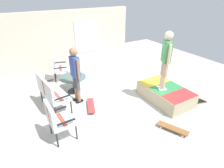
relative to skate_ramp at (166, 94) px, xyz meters
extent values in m
cube|color=beige|center=(0.44, 1.28, -0.28)|extent=(12.00, 12.00, 0.10)
cube|color=beige|center=(4.24, 1.78, 1.02)|extent=(0.20, 6.00, 2.50)
cube|color=silver|center=(4.13, 0.88, 1.12)|extent=(0.03, 1.10, 1.40)
cube|color=tan|center=(0.00, 0.03, -0.01)|extent=(1.70, 1.06, 0.45)
cube|color=red|center=(-0.56, 0.04, 0.23)|extent=(0.55, 1.01, 0.01)
cube|color=#338C4C|center=(0.00, 0.03, 0.23)|extent=(0.55, 1.01, 0.01)
cube|color=yellow|center=(0.56, 0.03, 0.23)|extent=(0.55, 1.01, 0.01)
cylinder|color=#B2B2B7|center=(0.00, 0.53, 0.20)|extent=(1.62, 0.07, 0.05)
cube|color=tan|center=(-0.01, -0.77, -0.03)|extent=(1.65, 0.66, 0.38)
cylinder|color=black|center=(0.89, 2.90, -0.01)|extent=(0.04, 0.04, 0.44)
cylinder|color=black|center=(2.05, 3.03, -0.01)|extent=(0.04, 0.04, 0.44)
cylinder|color=black|center=(0.84, 3.37, -0.01)|extent=(0.04, 0.04, 0.44)
cylinder|color=black|center=(2.00, 3.50, -0.01)|extent=(0.04, 0.04, 0.44)
cube|color=silver|center=(1.45, 3.20, 0.25)|extent=(1.30, 0.69, 0.08)
cube|color=#B74738|center=(1.45, 3.20, 0.29)|extent=(1.21, 0.23, 0.00)
cube|color=silver|center=(1.42, 3.43, 0.54)|extent=(1.25, 0.22, 0.50)
cube|color=#B74738|center=(1.42, 3.43, 0.54)|extent=(0.11, 0.09, 0.46)
cube|color=black|center=(0.84, 3.13, 0.41)|extent=(0.09, 0.47, 0.04)
cube|color=black|center=(2.05, 3.27, 0.41)|extent=(0.09, 0.47, 0.04)
cylinder|color=black|center=(2.87, 2.31, -0.01)|extent=(0.04, 0.04, 0.44)
cylinder|color=black|center=(3.39, 2.17, -0.01)|extent=(0.04, 0.04, 0.44)
cylinder|color=black|center=(3.00, 2.76, -0.01)|extent=(0.04, 0.04, 0.44)
cylinder|color=black|center=(3.52, 2.62, -0.01)|extent=(0.04, 0.04, 0.44)
cube|color=silver|center=(3.20, 2.47, 0.25)|extent=(0.75, 0.70, 0.08)
cube|color=#B74738|center=(3.20, 2.47, 0.29)|extent=(0.59, 0.25, 0.00)
cube|color=silver|center=(3.26, 2.69, 0.54)|extent=(0.62, 0.24, 0.50)
cube|color=#B74738|center=(3.26, 2.69, 0.54)|extent=(0.12, 0.11, 0.46)
cube|color=black|center=(2.92, 2.54, 0.41)|extent=(0.17, 0.46, 0.04)
cube|color=black|center=(3.48, 2.39, 0.41)|extent=(0.17, 0.46, 0.04)
cylinder|color=black|center=(-0.18, 3.16, -0.01)|extent=(0.04, 0.04, 0.44)
cylinder|color=black|center=(0.36, 3.17, -0.01)|extent=(0.04, 0.04, 0.44)
cylinder|color=black|center=(-0.19, 3.63, -0.01)|extent=(0.04, 0.04, 0.44)
cylinder|color=black|center=(0.35, 3.64, -0.01)|extent=(0.04, 0.04, 0.44)
cube|color=silver|center=(0.09, 3.40, 0.25)|extent=(0.63, 0.57, 0.08)
cube|color=#B74738|center=(0.09, 3.40, 0.29)|extent=(0.58, 0.11, 0.00)
cube|color=silver|center=(0.08, 3.64, 0.54)|extent=(0.62, 0.10, 0.50)
cube|color=#B74738|center=(0.08, 3.64, 0.54)|extent=(0.10, 0.09, 0.46)
cube|color=black|center=(-0.20, 3.39, 0.41)|extent=(0.05, 0.47, 0.04)
cube|color=black|center=(0.38, 3.41, 0.41)|extent=(0.05, 0.47, 0.04)
cylinder|color=black|center=(2.08, 2.38, 0.04)|extent=(0.06, 0.06, 0.55)
cylinder|color=black|center=(2.08, 2.38, -0.22)|extent=(0.44, 0.44, 0.03)
cylinder|color=#4C6660|center=(2.08, 2.38, 0.33)|extent=(0.90, 0.90, 0.02)
cube|color=black|center=(1.34, 2.48, -0.21)|extent=(0.14, 0.25, 0.05)
cylinder|color=#9E7051|center=(1.34, 2.48, 0.03)|extent=(0.10, 0.10, 0.42)
cylinder|color=#4C4C51|center=(1.34, 2.48, 0.45)|extent=(0.13, 0.13, 0.42)
cube|color=black|center=(1.50, 2.50, -0.21)|extent=(0.14, 0.25, 0.05)
cylinder|color=#9E7051|center=(1.50, 2.50, 0.03)|extent=(0.10, 0.10, 0.42)
cylinder|color=#4C4C51|center=(1.50, 2.50, 0.45)|extent=(0.13, 0.13, 0.42)
cube|color=#334C99|center=(1.42, 2.49, 0.98)|extent=(0.34, 0.22, 0.63)
sphere|color=#9E7051|center=(1.42, 2.49, 1.44)|extent=(0.24, 0.24, 0.24)
cylinder|color=#9E7051|center=(1.22, 2.46, 0.96)|extent=(0.08, 0.08, 0.59)
cylinder|color=#9E7051|center=(1.62, 2.52, 0.96)|extent=(0.08, 0.08, 0.59)
cube|color=silver|center=(0.10, 0.18, 0.26)|extent=(0.20, 0.26, 0.05)
cylinder|color=beige|center=(0.10, 0.18, 0.49)|extent=(0.10, 0.10, 0.42)
cylinder|color=tan|center=(0.10, 0.18, 0.92)|extent=(0.13, 0.13, 0.42)
cube|color=silver|center=(-0.06, 0.25, 0.26)|extent=(0.20, 0.26, 0.05)
cylinder|color=beige|center=(-0.06, 0.25, 0.49)|extent=(0.10, 0.10, 0.42)
cylinder|color=tan|center=(-0.06, 0.25, 0.92)|extent=(0.13, 0.13, 0.42)
cube|color=#3F8C4C|center=(0.02, 0.22, 1.44)|extent=(0.37, 0.30, 0.63)
sphere|color=beige|center=(0.02, 0.22, 1.91)|extent=(0.24, 0.24, 0.24)
cylinder|color=beige|center=(0.20, 0.13, 1.42)|extent=(0.08, 0.08, 0.60)
cylinder|color=beige|center=(-0.16, 0.30, 1.42)|extent=(0.08, 0.08, 0.60)
cube|color=#B23838|center=(0.85, 2.30, -0.14)|extent=(0.82, 0.47, 0.02)
cylinder|color=silver|center=(1.08, 2.12, -0.20)|extent=(0.06, 0.05, 0.06)
cylinder|color=silver|center=(1.14, 2.27, -0.20)|extent=(0.06, 0.05, 0.06)
cylinder|color=silver|center=(0.56, 2.32, -0.20)|extent=(0.06, 0.05, 0.06)
cylinder|color=silver|center=(0.61, 2.47, -0.20)|extent=(0.06, 0.05, 0.06)
cube|color=brown|center=(-1.18, 0.93, -0.14)|extent=(0.81, 0.51, 0.02)
cylinder|color=silver|center=(-0.89, 0.97, -0.20)|extent=(0.06, 0.05, 0.06)
cylinder|color=silver|center=(-0.96, 1.12, -0.20)|extent=(0.06, 0.05, 0.06)
cylinder|color=silver|center=(-1.40, 0.74, -0.20)|extent=(0.06, 0.05, 0.06)
cylinder|color=silver|center=(-1.47, 0.89, -0.20)|extent=(0.06, 0.05, 0.06)
camera|label=1|loc=(-3.51, 4.17, 3.09)|focal=29.56mm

